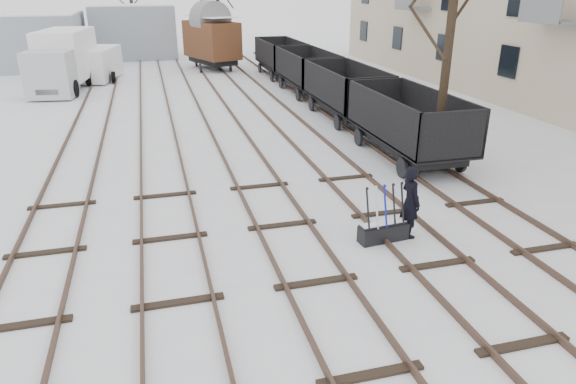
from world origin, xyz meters
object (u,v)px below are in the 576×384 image
(box_van_wagon, at_px, (211,39))
(lorry, at_px, (63,60))
(worker, at_px, (410,202))
(freight_wagon_a, at_px, (407,134))
(panel_van, at_px, (98,63))
(ground_frame, at_px, (383,230))

(box_van_wagon, height_order, lorry, box_van_wagon)
(worker, bearing_deg, freight_wagon_a, -32.54)
(freight_wagon_a, distance_m, lorry, 22.75)
(lorry, distance_m, panel_van, 3.58)
(freight_wagon_a, bearing_deg, ground_frame, -121.52)
(ground_frame, relative_size, panel_van, 0.29)
(box_van_wagon, bearing_deg, freight_wagon_a, -99.97)
(ground_frame, xyz_separation_m, panel_van, (-8.69, 26.94, 0.83))
(freight_wagon_a, bearing_deg, lorry, 128.35)
(ground_frame, bearing_deg, worker, 1.43)
(worker, bearing_deg, ground_frame, 91.50)
(worker, height_order, freight_wagon_a, freight_wagon_a)
(ground_frame, height_order, panel_van, panel_van)
(panel_van, bearing_deg, ground_frame, -59.88)
(worker, distance_m, box_van_wagon, 29.80)
(worker, height_order, lorry, lorry)
(freight_wagon_a, distance_m, panel_van, 24.30)
(box_van_wagon, height_order, panel_van, box_van_wagon)
(worker, xyz_separation_m, box_van_wagon, (-1.30, 29.75, 1.31))
(lorry, bearing_deg, ground_frame, -58.03)
(panel_van, bearing_deg, box_van_wagon, 31.91)
(ground_frame, xyz_separation_m, freight_wagon_a, (3.70, 6.04, 0.66))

